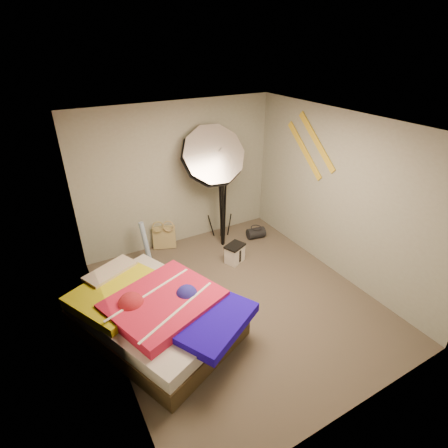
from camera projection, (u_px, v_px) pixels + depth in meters
floor at (238, 300)px, 5.06m from camera, size 4.00×4.00×0.00m
ceiling at (243, 126)px, 3.87m from camera, size 4.00×4.00×0.00m
wall_back at (179, 176)px, 5.99m from camera, size 3.50×0.00×3.50m
wall_front at (366, 323)px, 2.93m from camera, size 3.50×0.00×3.50m
wall_left at (100, 263)px, 3.70m from camera, size 0.00×4.00×4.00m
wall_right at (340, 197)px, 5.22m from camera, size 0.00×4.00×4.00m
tote_bag at (164, 237)px, 6.25m from camera, size 0.44×0.31×0.41m
wrapping_roll at (145, 242)px, 5.80m from camera, size 0.15×0.22×0.72m
camera_case at (235, 254)px, 5.86m from camera, size 0.36×0.32×0.30m
duffel_bag at (256, 233)px, 6.58m from camera, size 0.36×0.25×0.20m
wall_stripe_upper at (317, 142)px, 5.34m from camera, size 0.02×0.91×0.78m
wall_stripe_lower at (304, 150)px, 5.62m from camera, size 0.02×0.91×0.78m
bed at (155, 312)px, 4.41m from camera, size 2.12×2.38×0.59m
photo_umbrella at (212, 157)px, 5.76m from camera, size 1.41×1.10×2.25m
camera_tripod at (223, 204)px, 6.02m from camera, size 0.09×0.09×1.44m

